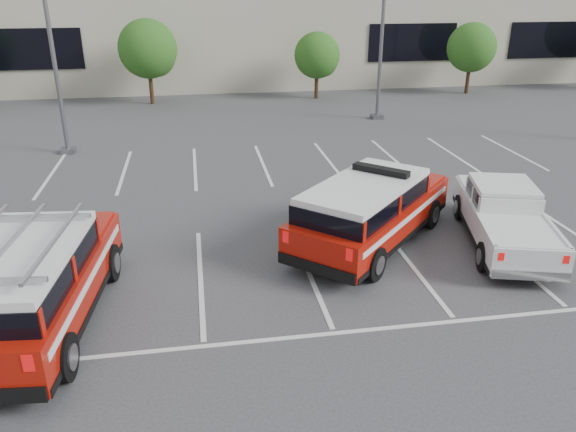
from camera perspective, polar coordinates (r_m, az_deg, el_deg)
name	(u,v)px	position (r m, az deg, el deg)	size (l,w,h in m)	color
ground	(307,269)	(14.36, 1.98, -5.45)	(120.00, 120.00, 0.00)	#39393C
stall_markings	(280,205)	(18.38, -0.79, 1.13)	(23.00, 15.00, 0.01)	silver
convention_building	(225,11)	(44.38, -6.37, 20.00)	(60.00, 16.99, 13.20)	beige
tree_mid_left	(149,51)	(34.71, -13.90, 15.97)	(3.37, 3.37, 4.85)	#3F2B19
tree_mid_right	(318,57)	(35.53, 3.10, 15.84)	(2.77, 2.77, 3.99)	#3F2B19
tree_right	(472,49)	(38.91, 18.22, 15.80)	(3.07, 3.07, 4.42)	#3F2B19
light_pole_left	(48,25)	(25.03, -23.16, 17.41)	(0.90, 0.60, 10.24)	#59595E
light_pole_mid	(383,16)	(30.00, 9.63, 19.44)	(0.90, 0.60, 10.24)	#59595E
fire_chief_suv	(370,215)	(15.54, 8.37, 0.09)	(5.67, 5.82, 2.10)	#981107
white_pickup	(503,221)	(16.62, 21.02, -0.51)	(3.17, 5.58, 1.62)	silver
ladder_suv	(33,289)	(12.80, -24.45, -6.79)	(2.86, 6.01, 2.29)	#981107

